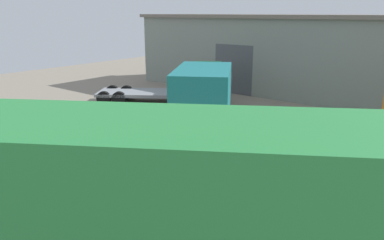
{
  "coord_description": "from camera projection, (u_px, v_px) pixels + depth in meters",
  "views": [
    {
      "loc": [
        7.51,
        -9.39,
        5.85
      ],
      "look_at": [
        -1.64,
        2.15,
        1.6
      ],
      "focal_mm": 35.0,
      "sensor_mm": 36.0,
      "label": 1
    }
  ],
  "objects": [
    {
      "name": "ground_plane",
      "position": [
        191.0,
        185.0,
        13.18
      ],
      "size": [
        60.0,
        60.0,
        0.0
      ],
      "primitive_type": "plane",
      "color": "gray"
    },
    {
      "name": "warehouse_building",
      "position": [
        348.0,
        58.0,
        25.23
      ],
      "size": [
        33.06,
        6.62,
        5.7
      ],
      "color": "gray",
      "rests_on": "ground_plane"
    },
    {
      "name": "container_trailer_green",
      "position": [
        209.0,
        209.0,
        6.34
      ],
      "size": [
        9.5,
        7.17,
        4.16
      ],
      "rotation": [
        0.0,
        0.0,
        -2.59
      ],
      "color": "#28843D",
      "rests_on": "ground_plane"
    },
    {
      "name": "box_truck_black",
      "position": [
        204.0,
        98.0,
        17.87
      ],
      "size": [
        5.43,
        6.83,
        3.45
      ],
      "rotation": [
        0.0,
        0.0,
        2.11
      ],
      "color": "black",
      "rests_on": "ground_plane"
    },
    {
      "name": "flatbed_truck_green",
      "position": [
        188.0,
        84.0,
        24.75
      ],
      "size": [
        8.13,
        6.65,
        2.66
      ],
      "rotation": [
        0.0,
        0.0,
        0.6
      ],
      "color": "#28843D",
      "rests_on": "ground_plane"
    }
  ]
}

